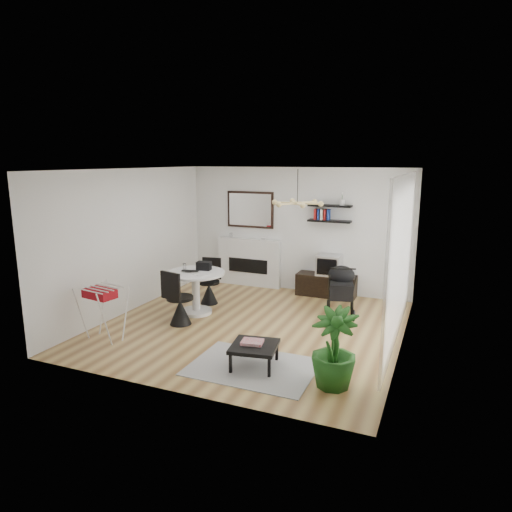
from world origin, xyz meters
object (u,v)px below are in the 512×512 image
at_px(tv_console, 326,285).
at_px(dining_table, 196,286).
at_px(drying_rack, 104,312).
at_px(fireplace, 249,256).
at_px(potted_plant, 334,348).
at_px(stroller, 341,292).
at_px(crt_tv, 329,265).
at_px(coffee_table, 254,347).

xyz_separation_m(tv_console, dining_table, (-1.99, -2.04, 0.30)).
bearing_deg(drying_rack, fireplace, 86.91).
bearing_deg(potted_plant, stroller, 100.61).
bearing_deg(potted_plant, tv_console, 105.44).
xyz_separation_m(crt_tv, dining_table, (-2.04, -2.04, -0.15)).
height_order(tv_console, stroller, stroller).
height_order(fireplace, dining_table, fireplace).
bearing_deg(potted_plant, drying_rack, 178.24).
bearing_deg(tv_console, dining_table, -134.28).
distance_m(dining_table, drying_rack, 1.85).
relative_size(tv_console, dining_table, 1.14).
distance_m(fireplace, coffee_table, 4.29).
bearing_deg(dining_table, fireplace, 86.34).
height_order(fireplace, crt_tv, fireplace).
bearing_deg(stroller, potted_plant, -93.24).
bearing_deg(coffee_table, potted_plant, -6.38).
height_order(drying_rack, stroller, stroller).
bearing_deg(coffee_table, crt_tv, 88.04).
xyz_separation_m(stroller, potted_plant, (0.53, -2.84, 0.09)).
xyz_separation_m(drying_rack, coffee_table, (2.62, 0.01, -0.17)).
bearing_deg(tv_console, potted_plant, -74.56).
bearing_deg(tv_console, stroller, -62.41).
distance_m(drying_rack, coffee_table, 2.63).
relative_size(dining_table, potted_plant, 1.06).
relative_size(crt_tv, potted_plant, 0.47).
xyz_separation_m(fireplace, tv_console, (1.85, -0.15, -0.45)).
relative_size(fireplace, potted_plant, 2.07).
bearing_deg(fireplace, stroller, -26.23).
distance_m(stroller, coffee_table, 2.78).
xyz_separation_m(tv_console, coffee_table, (-0.08, -3.74, 0.06)).
distance_m(fireplace, stroller, 2.67).
height_order(tv_console, coffee_table, tv_console).
bearing_deg(tv_console, fireplace, 175.30).
relative_size(fireplace, dining_table, 1.96).
bearing_deg(potted_plant, coffee_table, 173.62).
bearing_deg(dining_table, coffee_table, -41.49).
bearing_deg(stroller, tv_console, 103.74).
relative_size(fireplace, coffee_table, 3.00).
bearing_deg(crt_tv, tv_console, 176.10).
height_order(tv_console, drying_rack, drying_rack).
distance_m(fireplace, potted_plant, 4.97).
distance_m(tv_console, drying_rack, 4.62).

